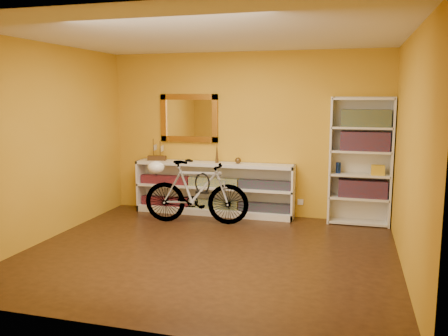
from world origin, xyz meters
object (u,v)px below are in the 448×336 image
(bookcase, at_px, (360,162))
(console_unit, at_px, (214,189))
(helmet, at_px, (156,167))
(bicycle, at_px, (196,192))

(bookcase, bearing_deg, console_unit, -179.37)
(console_unit, distance_m, helmet, 1.06)
(console_unit, distance_m, bookcase, 2.32)
(console_unit, relative_size, bicycle, 1.60)
(console_unit, distance_m, bicycle, 0.60)
(console_unit, relative_size, helmet, 10.01)
(console_unit, height_order, helmet, helmet)
(bicycle, height_order, helmet, bicycle)
(bookcase, relative_size, helmet, 7.32)
(bicycle, xyz_separation_m, helmet, (-0.62, -0.07, 0.36))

